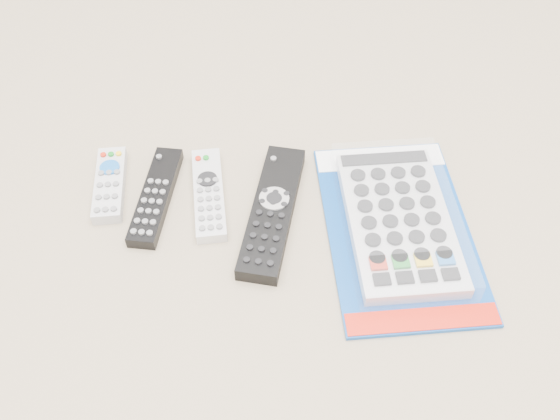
{
  "coord_description": "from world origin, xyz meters",
  "views": [
    {
      "loc": [
        0.04,
        -0.59,
        0.69
      ],
      "look_at": [
        0.03,
        -0.03,
        0.01
      ],
      "focal_mm": 40.0,
      "sensor_mm": 36.0,
      "label": 1
    }
  ],
  "objects_px": {
    "jumbo_remote_packaged": "(399,220)",
    "remote_large_black": "(272,211)",
    "remote_small_grey": "(110,184)",
    "remote_slim_black": "(156,196)",
    "remote_silver_dvd": "(209,194)"
  },
  "relations": [
    {
      "from": "remote_slim_black",
      "to": "remote_small_grey",
      "type": "bearing_deg",
      "value": 168.3
    },
    {
      "from": "remote_silver_dvd",
      "to": "jumbo_remote_packaged",
      "type": "height_order",
      "value": "jumbo_remote_packaged"
    },
    {
      "from": "remote_silver_dvd",
      "to": "remote_large_black",
      "type": "height_order",
      "value": "remote_large_black"
    },
    {
      "from": "jumbo_remote_packaged",
      "to": "remote_silver_dvd",
      "type": "bearing_deg",
      "value": 163.09
    },
    {
      "from": "remote_small_grey",
      "to": "remote_large_black",
      "type": "height_order",
      "value": "remote_large_black"
    },
    {
      "from": "jumbo_remote_packaged",
      "to": "remote_large_black",
      "type": "bearing_deg",
      "value": 167.95
    },
    {
      "from": "remote_small_grey",
      "to": "remote_silver_dvd",
      "type": "distance_m",
      "value": 0.15
    },
    {
      "from": "remote_slim_black",
      "to": "jumbo_remote_packaged",
      "type": "distance_m",
      "value": 0.35
    },
    {
      "from": "remote_small_grey",
      "to": "remote_slim_black",
      "type": "xyz_separation_m",
      "value": [
        0.07,
        -0.02,
        -0.0
      ]
    },
    {
      "from": "remote_small_grey",
      "to": "remote_large_black",
      "type": "relative_size",
      "value": 0.59
    },
    {
      "from": "remote_small_grey",
      "to": "jumbo_remote_packaged",
      "type": "xyz_separation_m",
      "value": [
        0.42,
        -0.07,
        0.01
      ]
    },
    {
      "from": "remote_slim_black",
      "to": "remote_large_black",
      "type": "height_order",
      "value": "remote_large_black"
    },
    {
      "from": "remote_silver_dvd",
      "to": "jumbo_remote_packaged",
      "type": "xyz_separation_m",
      "value": [
        0.27,
        -0.05,
        0.01
      ]
    },
    {
      "from": "remote_large_black",
      "to": "jumbo_remote_packaged",
      "type": "relative_size",
      "value": 0.7
    },
    {
      "from": "remote_slim_black",
      "to": "remote_silver_dvd",
      "type": "bearing_deg",
      "value": 10.36
    }
  ]
}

